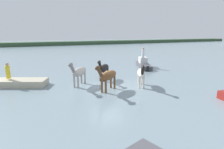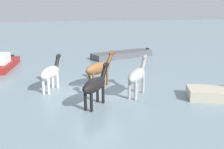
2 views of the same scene
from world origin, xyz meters
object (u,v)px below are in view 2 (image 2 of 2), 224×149
object	(u,v)px
horse_chestnut_trailing	(51,72)
boat_launch_far	(122,55)
horse_rear_stallion	(137,75)
boat_dinghy_port	(4,64)
horse_pinto_flank	(99,68)
horse_mid_herd	(95,85)

from	to	relation	value
horse_chestnut_trailing	boat_launch_far	xyz separation A→B (m)	(-7.00, -8.09, -0.82)
horse_chestnut_trailing	horse_rear_stallion	distance (m)	4.70
boat_dinghy_port	horse_pinto_flank	bearing A→B (deg)	50.56
horse_pinto_flank	horse_rear_stallion	distance (m)	2.52
boat_launch_far	boat_dinghy_port	bearing A→B (deg)	-6.81
horse_mid_herd	boat_launch_far	bearing A→B (deg)	16.76
horse_mid_herd	boat_launch_far	distance (m)	12.26
boat_launch_far	horse_mid_herd	bearing A→B (deg)	48.75
horse_pinto_flank	horse_chestnut_trailing	xyz separation A→B (m)	(2.69, -0.13, -0.07)
horse_pinto_flank	horse_mid_herd	xyz separation A→B (m)	(0.91, 2.85, -0.06)
horse_pinto_flank	horse_mid_herd	bearing A→B (deg)	-141.62
horse_mid_herd	horse_pinto_flank	bearing A→B (deg)	24.30
horse_mid_herd	horse_chestnut_trailing	distance (m)	3.47
horse_pinto_flank	horse_chestnut_trailing	distance (m)	2.70
horse_pinto_flank	boat_launch_far	xyz separation A→B (m)	(-4.30, -8.22, -0.88)
horse_chestnut_trailing	boat_dinghy_port	xyz separation A→B (m)	(3.13, -6.45, -0.69)
horse_pinto_flank	horse_mid_herd	world-z (taller)	horse_pinto_flank
horse_chestnut_trailing	horse_rear_stallion	world-z (taller)	horse_rear_stallion
horse_mid_herd	boat_dinghy_port	distance (m)	10.65
horse_rear_stallion	boat_launch_far	size ratio (longest dim) A/B	0.34
horse_chestnut_trailing	horse_rear_stallion	size ratio (longest dim) A/B	1.05
horse_rear_stallion	boat_dinghy_port	size ratio (longest dim) A/B	0.43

